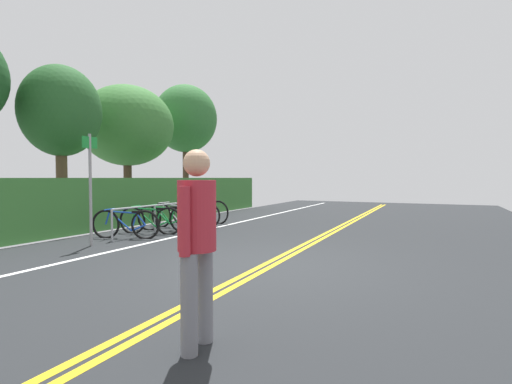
% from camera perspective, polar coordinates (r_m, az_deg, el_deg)
% --- Properties ---
extents(ground_plane, '(34.55, 10.84, 0.05)m').
position_cam_1_polar(ground_plane, '(6.30, 1.74, -11.21)').
color(ground_plane, '#232628').
extents(centre_line_yellow_inner, '(31.09, 0.10, 0.00)m').
position_cam_1_polar(centre_line_yellow_inner, '(6.26, 2.42, -11.04)').
color(centre_line_yellow_inner, gold).
rests_on(centre_line_yellow_inner, ground_plane).
extents(centre_line_yellow_outer, '(31.09, 0.10, 0.00)m').
position_cam_1_polar(centre_line_yellow_outer, '(6.33, 1.06, -10.90)').
color(centre_line_yellow_outer, gold).
rests_on(centre_line_yellow_outer, ground_plane).
extents(bike_lane_stripe_white, '(31.09, 0.12, 0.00)m').
position_cam_1_polar(bike_lane_stripe_white, '(8.10, -19.85, -8.13)').
color(bike_lane_stripe_white, white).
rests_on(bike_lane_stripe_white, ground_plane).
extents(bike_rack, '(4.40, 0.05, 0.74)m').
position_cam_1_polar(bike_rack, '(10.78, -12.48, -2.59)').
color(bike_rack, '#9EA0A5').
rests_on(bike_rack, ground_plane).
extents(bicycle_0, '(0.63, 1.64, 0.73)m').
position_cam_1_polar(bicycle_0, '(9.50, -19.00, -4.57)').
color(bicycle_0, black).
rests_on(bicycle_0, ground_plane).
extents(bicycle_1, '(0.55, 1.68, 0.74)m').
position_cam_1_polar(bicycle_1, '(10.06, -15.57, -4.11)').
color(bicycle_1, black).
rests_on(bicycle_1, ground_plane).
extents(bicycle_2, '(0.50, 1.65, 0.73)m').
position_cam_1_polar(bicycle_2, '(10.57, -13.45, -3.83)').
color(bicycle_2, black).
rests_on(bicycle_2, ground_plane).
extents(bicycle_3, '(0.46, 1.72, 0.75)m').
position_cam_1_polar(bicycle_3, '(11.11, -12.11, -3.47)').
color(bicycle_3, black).
rests_on(bicycle_3, ground_plane).
extents(bicycle_4, '(0.46, 1.75, 0.74)m').
position_cam_1_polar(bicycle_4, '(11.50, -9.03, -3.30)').
color(bicycle_4, black).
rests_on(bicycle_4, ground_plane).
extents(bicycle_5, '(0.46, 1.73, 0.77)m').
position_cam_1_polar(bicycle_5, '(12.19, -7.48, -2.90)').
color(bicycle_5, black).
rests_on(bicycle_5, ground_plane).
extents(pedestrian, '(0.49, 0.32, 1.66)m').
position_cam_1_polar(pedestrian, '(3.21, -8.86, -6.38)').
color(pedestrian, slate).
rests_on(pedestrian, ground_plane).
extents(sign_post_near, '(0.36, 0.06, 2.35)m').
position_cam_1_polar(sign_post_near, '(8.66, -23.63, 1.81)').
color(sign_post_near, gray).
rests_on(sign_post_near, ground_plane).
extents(hedge_backdrop, '(13.35, 1.10, 1.43)m').
position_cam_1_polar(hedge_backdrop, '(13.22, -15.52, -1.04)').
color(hedge_backdrop, '#387533').
rests_on(hedge_backdrop, ground_plane).
extents(tree_mid, '(2.17, 2.17, 4.56)m').
position_cam_1_polar(tree_mid, '(12.11, -27.29, 10.60)').
color(tree_mid, brown).
rests_on(tree_mid, ground_plane).
extents(tree_far_right, '(3.30, 3.30, 4.74)m').
position_cam_1_polar(tree_far_right, '(14.63, -18.80, 9.35)').
color(tree_far_right, '#473323').
rests_on(tree_far_right, ground_plane).
extents(tree_extra, '(2.79, 2.79, 5.53)m').
position_cam_1_polar(tree_extra, '(17.40, -10.56, 10.70)').
color(tree_extra, '#473323').
rests_on(tree_extra, ground_plane).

